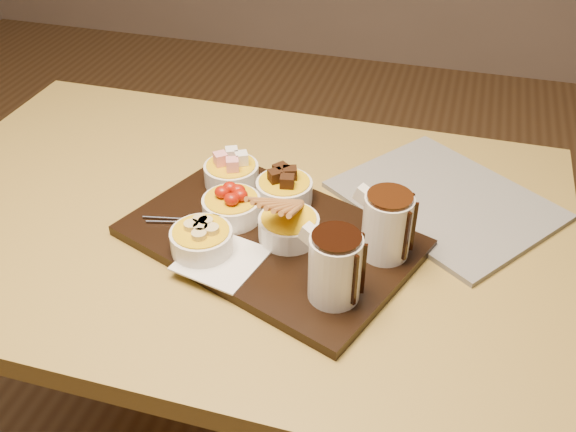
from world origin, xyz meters
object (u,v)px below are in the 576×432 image
(serving_board, at_px, (271,238))
(pitcher_dark_chocolate, at_px, (335,268))
(bowl_strawberries, at_px, (232,208))
(newspaper, at_px, (445,200))
(pitcher_milk_chocolate, at_px, (387,226))
(dining_table, at_px, (230,255))

(serving_board, distance_m, pitcher_dark_chocolate, 0.19)
(pitcher_dark_chocolate, bearing_deg, bowl_strawberries, 167.35)
(serving_board, xyz_separation_m, newspaper, (0.27, 0.20, -0.00))
(pitcher_dark_chocolate, relative_size, pitcher_milk_chocolate, 1.00)
(pitcher_dark_chocolate, relative_size, newspaper, 0.30)
(pitcher_dark_chocolate, distance_m, newspaper, 0.35)
(newspaper, bearing_deg, bowl_strawberries, -117.71)
(serving_board, relative_size, pitcher_milk_chocolate, 4.37)
(dining_table, height_order, pitcher_dark_chocolate, pitcher_dark_chocolate)
(dining_table, height_order, bowl_strawberries, bowl_strawberries)
(bowl_strawberries, distance_m, pitcher_milk_chocolate, 0.27)
(serving_board, bearing_deg, bowl_strawberries, -176.42)
(dining_table, distance_m, pitcher_milk_chocolate, 0.34)
(serving_board, height_order, pitcher_milk_chocolate, pitcher_milk_chocolate)
(newspaper, bearing_deg, pitcher_dark_chocolate, -77.89)
(dining_table, bearing_deg, pitcher_milk_chocolate, -10.52)
(serving_board, xyz_separation_m, bowl_strawberries, (-0.08, 0.02, 0.03))
(serving_board, bearing_deg, pitcher_milk_chocolate, 21.80)
(pitcher_dark_chocolate, xyz_separation_m, pitcher_milk_chocolate, (0.06, 0.12, 0.00))
(dining_table, relative_size, pitcher_dark_chocolate, 11.39)
(dining_table, bearing_deg, newspaper, 20.63)
(dining_table, relative_size, newspaper, 3.38)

